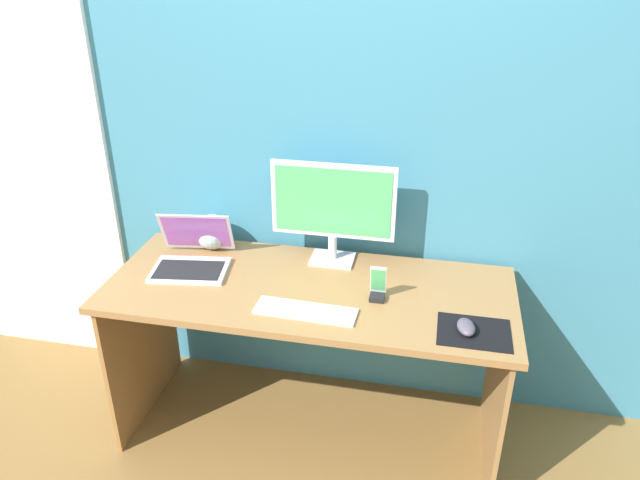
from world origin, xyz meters
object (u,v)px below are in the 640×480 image
Objects in this scene: mouse at (466,327)px; laptop at (192,257)px; monitor at (333,207)px; phone_in_dock at (378,288)px; fishbowl at (212,232)px; keyboard_external at (306,311)px.

laptop is at bearing 155.98° from mouse.
laptop is at bearing -163.18° from monitor.
laptop reaches higher than phone_in_dock.
monitor is 0.56m from fishbowl.
mouse is at bearing -21.49° from fishbowl.
keyboard_external is (0.53, -0.24, -0.04)m from laptop.
laptop is 1.13m from mouse.
laptop is 0.18m from fishbowl.
fishbowl reaches higher than keyboard_external.
phone_in_dock is (-0.32, 0.15, 0.03)m from mouse.
monitor is 3.68× the size of phone_in_dock.
laptop is 0.59m from keyboard_external.
laptop reaches higher than keyboard_external.
fishbowl is at bearing 142.93° from keyboard_external.
monitor is at bearing 130.45° from phone_in_dock.
mouse is 0.36m from phone_in_dock.
keyboard_external is at bearing -24.04° from laptop.
keyboard_external is 2.70× the size of phone_in_dock.
phone_in_dock is (0.24, 0.15, 0.04)m from keyboard_external.
mouse reaches higher than keyboard_external.
monitor reaches higher than phone_in_dock.
keyboard_external is at bearing -39.24° from fishbowl.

